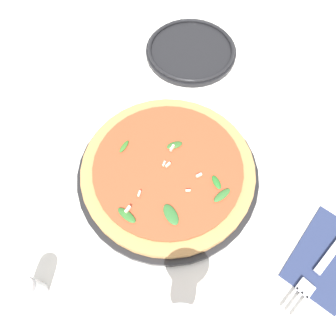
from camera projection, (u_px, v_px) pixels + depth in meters
name	position (u px, v px, depth m)	size (l,w,h in m)	color
ground_plane	(173.00, 177.00, 0.60)	(6.00, 6.00, 0.00)	silver
pizza_arugula_main	(168.00, 171.00, 0.59)	(0.33, 0.33, 0.05)	black
napkin	(327.00, 257.00, 0.53)	(0.17, 0.14, 0.01)	navy
fork	(326.00, 260.00, 0.52)	(0.20, 0.10, 0.00)	silver
side_plate_white	(191.00, 50.00, 0.74)	(0.20, 0.20, 0.02)	black
shaker_pepper	(31.00, 290.00, 0.48)	(0.03, 0.03, 0.07)	silver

